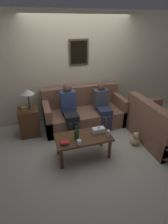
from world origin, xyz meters
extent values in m
plane|color=#ADA899|center=(0.00, 0.00, 0.00)|extent=(16.00, 16.00, 0.00)
cube|color=beige|center=(0.00, 0.99, 1.30)|extent=(9.00, 0.06, 2.60)
cube|color=#4C3823|center=(0.00, 0.95, 1.70)|extent=(0.48, 0.02, 0.60)
cube|color=#B7CCB2|center=(0.00, 0.94, 1.70)|extent=(0.40, 0.01, 0.52)
cube|color=brown|center=(0.00, 0.47, 0.21)|extent=(1.96, 0.88, 0.41)
cube|color=brown|center=(0.00, 0.81, 0.67)|extent=(1.96, 0.20, 0.51)
cube|color=brown|center=(-0.91, 0.47, 0.35)|extent=(0.14, 0.88, 0.69)
cube|color=brown|center=(0.91, 0.47, 0.35)|extent=(0.14, 0.88, 0.69)
cube|color=brown|center=(1.37, -0.60, 0.21)|extent=(0.88, 1.36, 0.41)
cube|color=brown|center=(1.03, -0.60, 0.67)|extent=(0.20, 1.36, 0.51)
cube|color=brown|center=(1.37, 0.01, 0.35)|extent=(0.88, 0.14, 0.69)
cube|color=#4C2D19|center=(-0.37, -0.64, 0.43)|extent=(1.03, 0.52, 0.04)
cylinder|color=#4C2D19|center=(-0.82, -0.84, 0.21)|extent=(0.06, 0.06, 0.41)
cylinder|color=#4C2D19|center=(0.09, -0.84, 0.21)|extent=(0.06, 0.06, 0.41)
cylinder|color=#4C2D19|center=(-0.82, -0.44, 0.21)|extent=(0.06, 0.06, 0.41)
cylinder|color=#4C2D19|center=(0.09, -0.44, 0.21)|extent=(0.06, 0.06, 0.41)
cube|color=#4C2D19|center=(-1.32, 0.45, 0.32)|extent=(0.43, 0.43, 0.64)
cylinder|color=#262628|center=(-1.26, 0.45, 0.82)|extent=(0.02, 0.02, 0.37)
cone|color=beige|center=(-1.26, 0.45, 1.04)|extent=(0.29, 0.29, 0.10)
cube|color=gold|center=(-1.38, 0.43, 0.65)|extent=(0.11, 0.10, 0.03)
cube|color=navy|center=(-1.38, 0.43, 0.68)|extent=(0.13, 0.08, 0.03)
cube|color=gold|center=(-1.38, 0.43, 0.70)|extent=(0.12, 0.08, 0.02)
cylinder|color=#19421E|center=(-0.50, -0.67, 0.54)|extent=(0.08, 0.08, 0.18)
cylinder|color=#19421E|center=(-0.50, -0.67, 0.67)|extent=(0.03, 0.03, 0.08)
cylinder|color=silver|center=(-0.50, -0.84, 0.50)|extent=(0.08, 0.08, 0.09)
cube|color=beige|center=(-0.73, -0.76, 0.46)|extent=(0.14, 0.12, 0.02)
cube|color=black|center=(-0.73, -0.76, 0.48)|extent=(0.15, 0.11, 0.02)
cube|color=red|center=(-0.73, -0.76, 0.50)|extent=(0.16, 0.13, 0.02)
cylinder|color=#BCBCC1|center=(0.08, -0.76, 0.51)|extent=(0.07, 0.07, 0.12)
cube|color=silver|center=(-0.05, -0.59, 0.50)|extent=(0.23, 0.12, 0.10)
sphere|color=white|center=(-0.05, -0.59, 0.57)|extent=(0.05, 0.05, 0.05)
cube|color=black|center=(-0.41, 0.21, 0.46)|extent=(0.31, 0.47, 0.14)
cylinder|color=black|center=(-0.49, -0.02, 0.21)|extent=(0.11, 0.11, 0.41)
cylinder|color=black|center=(-0.33, -0.02, 0.21)|extent=(0.11, 0.11, 0.41)
cube|color=#33477A|center=(-0.41, 0.45, 0.71)|extent=(0.34, 0.22, 0.49)
sphere|color=brown|center=(-0.41, 0.45, 1.04)|extent=(0.20, 0.20, 0.20)
cube|color=#2D334C|center=(0.40, 0.24, 0.46)|extent=(0.31, 0.41, 0.14)
cylinder|color=#2D334C|center=(0.33, 0.03, 0.21)|extent=(0.11, 0.11, 0.41)
cylinder|color=#2D334C|center=(0.48, 0.03, 0.21)|extent=(0.11, 0.11, 0.41)
cube|color=#474C56|center=(0.40, 0.44, 0.69)|extent=(0.34, 0.22, 0.45)
sphere|color=brown|center=(0.40, 0.44, 1.00)|extent=(0.19, 0.19, 0.19)
sphere|color=tan|center=(0.78, -0.62, 0.10)|extent=(0.19, 0.19, 0.19)
sphere|color=tan|center=(0.78, -0.62, 0.23)|extent=(0.12, 0.12, 0.12)
sphere|color=tan|center=(0.74, -0.62, 0.28)|extent=(0.04, 0.04, 0.04)
sphere|color=tan|center=(0.82, -0.62, 0.28)|extent=(0.04, 0.04, 0.04)
sphere|color=beige|center=(0.78, -0.67, 0.23)|extent=(0.05, 0.05, 0.05)
camera|label=1|loc=(-1.13, -3.19, 2.33)|focal=28.00mm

